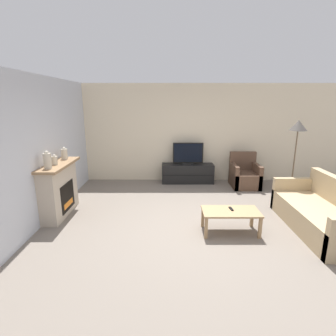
{
  "coord_description": "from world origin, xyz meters",
  "views": [
    {
      "loc": [
        -0.5,
        -4.36,
        2.23
      ],
      "look_at": [
        -0.47,
        1.03,
        0.85
      ],
      "focal_mm": 28.0,
      "sensor_mm": 36.0,
      "label": 1
    }
  ],
  "objects": [
    {
      "name": "tv_stand",
      "position": [
        0.06,
        2.72,
        0.26
      ],
      "size": [
        1.43,
        0.42,
        0.53
      ],
      "color": "black",
      "rests_on": "ground"
    },
    {
      "name": "mantel_vase_centre_left",
      "position": [
        -2.64,
        0.47,
        1.15
      ],
      "size": [
        0.1,
        0.1,
        0.2
      ],
      "color": "beige",
      "rests_on": "fireplace"
    },
    {
      "name": "tv",
      "position": [
        0.06,
        2.72,
        0.81
      ],
      "size": [
        0.83,
        0.18,
        0.6
      ],
      "color": "black",
      "rests_on": "tv_stand"
    },
    {
      "name": "ground_plane",
      "position": [
        0.0,
        0.0,
        0.0
      ],
      "size": [
        24.0,
        24.0,
        0.0
      ],
      "primitive_type": "plane",
      "color": "slate"
    },
    {
      "name": "floor_lamp",
      "position": [
        2.29,
        1.26,
        1.62
      ],
      "size": [
        0.36,
        0.36,
        1.84
      ],
      "color": "black",
      "rests_on": "ground"
    },
    {
      "name": "remote",
      "position": [
        0.6,
        -0.13,
        0.41
      ],
      "size": [
        0.06,
        0.15,
        0.02
      ],
      "rotation": [
        0.0,
        0.0,
        0.12
      ],
      "color": "black",
      "rests_on": "coffee_table"
    },
    {
      "name": "armchair",
      "position": [
        1.55,
        2.36,
        0.29
      ],
      "size": [
        0.7,
        0.76,
        0.9
      ],
      "color": "brown",
      "rests_on": "ground"
    },
    {
      "name": "wall_back",
      "position": [
        0.0,
        3.0,
        1.35
      ],
      "size": [
        12.0,
        0.06,
        2.7
      ],
      "color": "beige",
      "rests_on": "ground"
    },
    {
      "name": "fireplace",
      "position": [
        -2.66,
        0.56,
        0.54
      ],
      "size": [
        0.43,
        1.3,
        1.06
      ],
      "color": "#B7A893",
      "rests_on": "ground"
    },
    {
      "name": "mantel_vase_left",
      "position": [
        -2.64,
        0.18,
        1.21
      ],
      "size": [
        0.14,
        0.14,
        0.32
      ],
      "color": "beige",
      "rests_on": "fireplace"
    },
    {
      "name": "wall_left",
      "position": [
        -2.85,
        0.0,
        1.35
      ],
      "size": [
        0.06,
        12.0,
        2.7
      ],
      "color": "silver",
      "rests_on": "ground"
    },
    {
      "name": "mantel_vase_right",
      "position": [
        -2.64,
        0.95,
        1.18
      ],
      "size": [
        0.13,
        0.13,
        0.26
      ],
      "color": "beige",
      "rests_on": "fireplace"
    },
    {
      "name": "couch",
      "position": [
        2.23,
        -0.11,
        0.29
      ],
      "size": [
        0.93,
        2.04,
        0.89
      ],
      "color": "tan",
      "rests_on": "ground"
    },
    {
      "name": "coffee_table",
      "position": [
        0.59,
        -0.19,
        0.35
      ],
      "size": [
        0.98,
        0.51,
        0.4
      ],
      "color": "#A37F56",
      "rests_on": "ground"
    }
  ]
}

